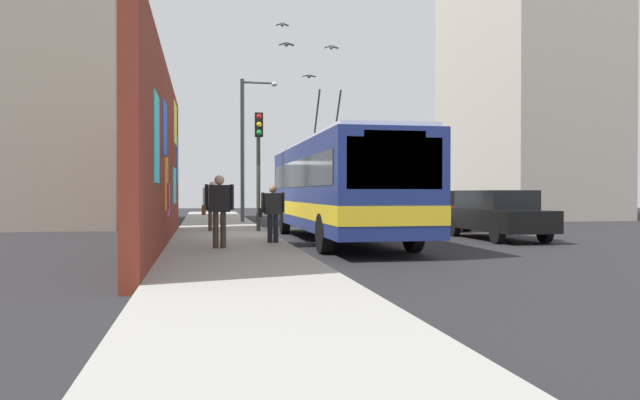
% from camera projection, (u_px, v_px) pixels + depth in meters
% --- Properties ---
extents(ground_plane, '(80.00, 80.00, 0.00)m').
position_uv_depth(ground_plane, '(273.00, 238.00, 20.39)').
color(ground_plane, '#232326').
extents(sidewalk_slab, '(48.00, 3.20, 0.15)m').
position_uv_depth(sidewalk_slab, '(224.00, 236.00, 20.09)').
color(sidewalk_slab, '#9E9B93').
rests_on(sidewalk_slab, ground_plane).
extents(graffiti_wall, '(15.15, 0.32, 4.85)m').
position_uv_depth(graffiti_wall, '(162.00, 158.00, 16.39)').
color(graffiti_wall, maroon).
rests_on(graffiti_wall, ground_plane).
extents(building_far_left, '(11.84, 7.23, 14.71)m').
position_uv_depth(building_far_left, '(53.00, 69.00, 29.08)').
color(building_far_left, '#9E937F').
rests_on(building_far_left, ground_plane).
extents(building_far_right, '(11.73, 6.77, 15.71)m').
position_uv_depth(building_far_right, '(523.00, 89.00, 37.63)').
color(building_far_right, '#B2A899').
rests_on(building_far_right, ground_plane).
extents(city_bus, '(11.61, 2.57, 4.86)m').
position_uv_depth(city_bus, '(337.00, 186.00, 18.95)').
color(city_bus, navy).
rests_on(city_bus, ground_plane).
extents(parked_car_black, '(4.78, 1.76, 1.58)m').
position_uv_depth(parked_car_black, '(496.00, 213.00, 19.80)').
color(parked_car_black, black).
rests_on(parked_car_black, ground_plane).
extents(parked_car_red, '(4.82, 1.88, 1.58)m').
position_uv_depth(parked_car_red, '(431.00, 209.00, 25.39)').
color(parked_car_red, '#B21E19').
rests_on(parked_car_red, ground_plane).
extents(parked_car_navy, '(4.59, 1.76, 1.58)m').
position_uv_depth(parked_car_navy, '(389.00, 206.00, 31.22)').
color(parked_car_navy, navy).
rests_on(parked_car_navy, ground_plane).
extents(parked_car_champagne, '(4.76, 1.79, 1.58)m').
position_uv_depth(parked_car_champagne, '(362.00, 204.00, 36.53)').
color(parked_car_champagne, '#C6B793').
rests_on(parked_car_champagne, ground_plane).
extents(pedestrian_at_curb, '(0.22, 0.71, 1.55)m').
position_uv_depth(pedestrian_at_curb, '(272.00, 210.00, 16.67)').
color(pedestrian_at_curb, '#1E1E2D').
rests_on(pedestrian_at_curb, sidewalk_slab).
extents(pedestrian_near_wall, '(0.24, 0.78, 1.78)m').
position_uv_depth(pedestrian_near_wall, '(219.00, 205.00, 15.04)').
color(pedestrian_near_wall, '#3F3326').
rests_on(pedestrian_near_wall, sidewalk_slab).
extents(pedestrian_midblock, '(0.23, 0.69, 1.75)m').
position_uv_depth(pedestrian_midblock, '(213.00, 202.00, 21.82)').
color(pedestrian_midblock, '#3F3326').
rests_on(pedestrian_midblock, sidewalk_slab).
extents(traffic_light, '(0.49, 0.28, 4.17)m').
position_uv_depth(traffic_light, '(259.00, 151.00, 21.53)').
color(traffic_light, '#2D382D').
rests_on(traffic_light, sidewalk_slab).
extents(street_lamp, '(0.44, 1.73, 6.65)m').
position_uv_depth(street_lamp, '(246.00, 140.00, 28.68)').
color(street_lamp, '#4C4C51').
rests_on(street_lamp, sidewalk_slab).
extents(flying_pigeons, '(4.53, 3.49, 2.86)m').
position_uv_depth(flying_pigeons, '(294.00, 36.00, 24.09)').
color(flying_pigeons, '#47474C').
extents(curbside_puddle, '(1.68, 1.68, 0.00)m').
position_uv_depth(curbside_puddle, '(303.00, 244.00, 18.02)').
color(curbside_puddle, black).
rests_on(curbside_puddle, ground_plane).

